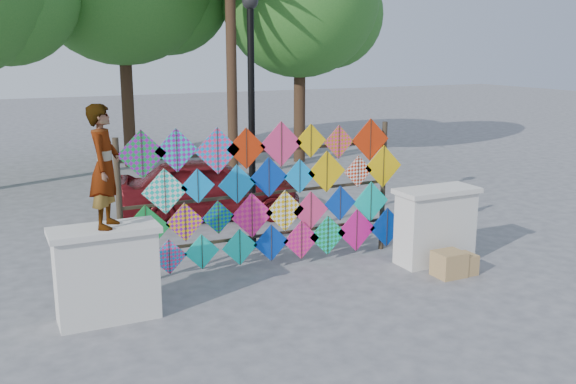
% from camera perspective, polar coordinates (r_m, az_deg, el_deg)
% --- Properties ---
extents(ground, '(80.00, 80.00, 0.00)m').
position_cam_1_polar(ground, '(10.02, -0.28, -8.07)').
color(ground, gray).
rests_on(ground, ground).
extents(parapet_left, '(1.40, 0.65, 1.28)m').
position_cam_1_polar(parapet_left, '(8.86, -15.82, -6.95)').
color(parapet_left, silver).
rests_on(parapet_left, ground).
extents(parapet_right, '(1.40, 0.65, 1.28)m').
position_cam_1_polar(parapet_right, '(11.03, 12.97, -2.88)').
color(parapet_right, silver).
rests_on(parapet_right, ground).
extents(kite_rack, '(4.99, 0.24, 2.42)m').
position_cam_1_polar(kite_rack, '(10.34, -1.39, -0.28)').
color(kite_rack, '#30271A').
rests_on(kite_rack, ground).
extents(vendor_woman, '(0.60, 0.69, 1.60)m').
position_cam_1_polar(vendor_woman, '(8.50, -15.99, 2.20)').
color(vendor_woman, '#99999E').
rests_on(vendor_woman, parapet_left).
extents(sedan, '(4.06, 2.38, 1.30)m').
position_cam_1_polar(sedan, '(13.71, -6.96, 0.43)').
color(sedan, maroon).
rests_on(sedan, ground).
extents(lamppost, '(0.28, 0.28, 4.46)m').
position_cam_1_polar(lamppost, '(11.34, -3.28, 8.35)').
color(lamppost, black).
rests_on(lamppost, ground).
extents(cardboard_box_near, '(0.46, 0.40, 0.40)m').
position_cam_1_polar(cardboard_box_near, '(10.54, 14.12, -6.22)').
color(cardboard_box_near, tan).
rests_on(cardboard_box_near, ground).
extents(cardboard_box_far, '(0.39, 0.36, 0.33)m').
position_cam_1_polar(cardboard_box_far, '(10.71, 15.25, -6.20)').
color(cardboard_box_far, tan).
rests_on(cardboard_box_far, ground).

